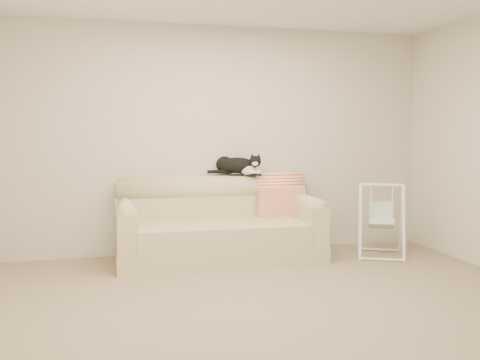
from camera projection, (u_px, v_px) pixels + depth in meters
The scene contains 8 objects.
ground_plane at pixel (267, 303), 4.35m from camera, with size 5.00×5.00×0.00m, color #7B644C.
room_shell at pixel (268, 114), 4.22m from camera, with size 5.04×4.04×2.60m.
sofa at pixel (218, 227), 5.86m from camera, with size 2.20×0.93×0.90m.
remote_a at pixel (236, 174), 6.11m from camera, with size 0.18×0.07×0.03m.
remote_b at pixel (254, 175), 6.12m from camera, with size 0.17×0.07×0.02m.
tuxedo_cat at pixel (237, 165), 6.13m from camera, with size 0.61×0.43×0.25m.
throw_blanket at pixel (278, 189), 6.23m from camera, with size 0.55×0.38×0.58m.
baby_swing at pixel (381, 220), 5.99m from camera, with size 0.68×0.70×0.83m.
Camera 1 is at (-1.23, -4.07, 1.38)m, focal length 40.00 mm.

